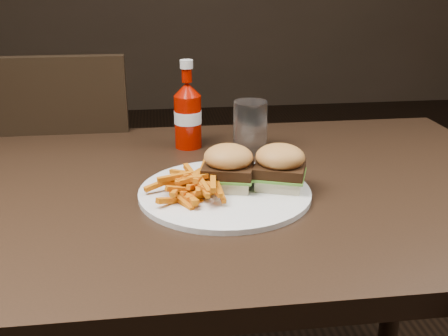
{
  "coord_description": "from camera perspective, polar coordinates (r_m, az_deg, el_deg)",
  "views": [
    {
      "loc": [
        -0.15,
        -0.93,
        1.15
      ],
      "look_at": [
        -0.03,
        -0.05,
        0.8
      ],
      "focal_mm": 42.0,
      "sensor_mm": 36.0,
      "label": 1
    }
  ],
  "objects": [
    {
      "name": "sandwich_half_a",
      "position": [
        0.98,
        0.47,
        -1.44
      ],
      "size": [
        0.1,
        0.09,
        0.02
      ],
      "primitive_type": "cube",
      "rotation": [
        0.0,
        0.0,
        -0.26
      ],
      "color": "beige",
      "rests_on": "plate"
    },
    {
      "name": "plate",
      "position": [
        0.97,
        0.08,
        -2.69
      ],
      "size": [
        0.32,
        0.32,
        0.01
      ],
      "primitive_type": "cylinder",
      "color": "white",
      "rests_on": "dining_table"
    },
    {
      "name": "tumbler",
      "position": [
        1.19,
        2.85,
        4.43
      ],
      "size": [
        0.1,
        0.1,
        0.12
      ],
      "primitive_type": "cylinder",
      "rotation": [
        0.0,
        0.0,
        0.36
      ],
      "color": "white",
      "rests_on": "dining_table"
    },
    {
      "name": "chair_far",
      "position": [
        1.72,
        -16.91,
        -4.47
      ],
      "size": [
        0.48,
        0.48,
        0.05
      ],
      "primitive_type": "cube",
      "rotation": [
        0.0,
        0.0,
        3.14
      ],
      "color": "black",
      "rests_on": "ground"
    },
    {
      "name": "ketchup_bottle",
      "position": [
        1.22,
        -3.95,
        5.01
      ],
      "size": [
        0.07,
        0.07,
        0.12
      ],
      "primitive_type": "cylinder",
      "rotation": [
        0.0,
        0.0,
        0.06
      ],
      "color": "#970C00",
      "rests_on": "dining_table"
    },
    {
      "name": "fries_pile",
      "position": [
        0.95,
        -3.4,
        -1.56
      ],
      "size": [
        0.13,
        0.13,
        0.05
      ],
      "primitive_type": null,
      "rotation": [
        0.0,
        0.0,
        -0.08
      ],
      "color": "#D05B02",
      "rests_on": "plate"
    },
    {
      "name": "dining_table",
      "position": [
        1.03,
        1.45,
        -2.64
      ],
      "size": [
        1.2,
        0.8,
        0.04
      ],
      "primitive_type": "cube",
      "color": "black",
      "rests_on": "ground"
    },
    {
      "name": "sandwich_half_b",
      "position": [
        0.98,
        6.03,
        -1.42
      ],
      "size": [
        0.1,
        0.1,
        0.02
      ],
      "primitive_type": "cube",
      "rotation": [
        0.0,
        0.0,
        -0.35
      ],
      "color": "beige",
      "rests_on": "plate"
    }
  ]
}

